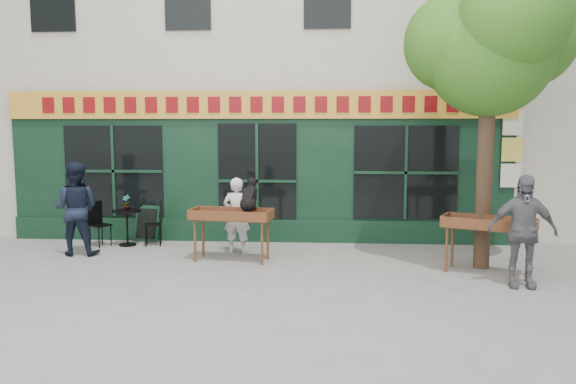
% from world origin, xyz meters
% --- Properties ---
extents(ground, '(80.00, 80.00, 0.00)m').
position_xyz_m(ground, '(0.00, 0.00, 0.00)').
color(ground, slate).
rests_on(ground, ground).
extents(building, '(14.00, 7.26, 10.00)m').
position_xyz_m(building, '(0.00, 5.97, 4.97)').
color(building, beige).
rests_on(building, ground).
extents(street_tree, '(3.05, 2.90, 5.60)m').
position_xyz_m(street_tree, '(4.34, 0.36, 4.11)').
color(street_tree, '#382619').
rests_on(street_tree, ground).
extents(book_cart_center, '(1.57, 0.82, 0.99)m').
position_xyz_m(book_cart_center, '(-0.28, 0.53, 0.82)').
color(book_cart_center, brown).
rests_on(book_cart_center, ground).
extents(dog, '(0.42, 0.64, 0.60)m').
position_xyz_m(dog, '(0.07, 0.48, 1.29)').
color(dog, black).
rests_on(dog, book_cart_center).
extents(woman, '(0.60, 0.44, 1.53)m').
position_xyz_m(woman, '(-0.28, 1.18, 0.76)').
color(woman, silver).
rests_on(woman, ground).
extents(book_cart_right, '(1.62, 1.19, 0.99)m').
position_xyz_m(book_cart_right, '(4.29, -0.13, 0.82)').
color(book_cart_right, brown).
rests_on(book_cart_right, ground).
extents(man_right, '(1.08, 0.52, 1.79)m').
position_xyz_m(man_right, '(4.59, -0.88, 0.90)').
color(man_right, '#5A5A5F').
rests_on(man_right, ground).
extents(bistro_table, '(0.60, 0.60, 0.76)m').
position_xyz_m(bistro_table, '(-2.73, 1.73, 0.54)').
color(bistro_table, black).
rests_on(bistro_table, ground).
extents(bistro_chair_left, '(0.50, 0.50, 0.95)m').
position_xyz_m(bistro_chair_left, '(-3.35, 1.68, 0.56)').
color(bistro_chair_left, black).
rests_on(bistro_chair_left, ground).
extents(bistro_chair_right, '(0.44, 0.43, 0.95)m').
position_xyz_m(bistro_chair_right, '(-2.09, 1.80, 0.56)').
color(bistro_chair_right, black).
rests_on(bistro_chair_right, ground).
extents(potted_plant, '(0.20, 0.16, 0.33)m').
position_xyz_m(potted_plant, '(-2.73, 1.73, 0.93)').
color(potted_plant, gray).
rests_on(potted_plant, bistro_table).
extents(man_left, '(0.94, 0.75, 1.85)m').
position_xyz_m(man_left, '(-3.43, 0.83, 0.93)').
color(man_left, black).
rests_on(man_left, ground).
extents(chalkboard, '(0.58, 0.29, 0.79)m').
position_xyz_m(chalkboard, '(-2.45, 2.19, 0.40)').
color(chalkboard, black).
rests_on(chalkboard, ground).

